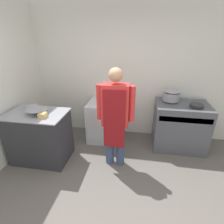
{
  "coord_description": "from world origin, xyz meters",
  "views": [
    {
      "loc": [
        0.44,
        -1.41,
        2.11
      ],
      "look_at": [
        0.01,
        1.2,
        0.92
      ],
      "focal_mm": 28.0,
      "sensor_mm": 36.0,
      "label": 1
    }
  ],
  "objects_px": {
    "mixing_bowl": "(37,112)",
    "stock_pot": "(171,95)",
    "person_cook": "(115,115)",
    "fridge_unit": "(105,121)",
    "stove": "(180,126)",
    "saute_pan": "(197,105)",
    "plastic_tub": "(43,115)"
  },
  "relations": [
    {
      "from": "plastic_tub",
      "to": "saute_pan",
      "type": "distance_m",
      "value": 2.62
    },
    {
      "from": "mixing_bowl",
      "to": "stock_pot",
      "type": "xyz_separation_m",
      "value": [
        2.24,
        0.96,
        0.09
      ]
    },
    {
      "from": "person_cook",
      "to": "plastic_tub",
      "type": "relative_size",
      "value": 15.08
    },
    {
      "from": "saute_pan",
      "to": "stove",
      "type": "bearing_deg",
      "value": 149.02
    },
    {
      "from": "mixing_bowl",
      "to": "plastic_tub",
      "type": "bearing_deg",
      "value": -31.3
    },
    {
      "from": "fridge_unit",
      "to": "person_cook",
      "type": "height_order",
      "value": "person_cook"
    },
    {
      "from": "stock_pot",
      "to": "saute_pan",
      "type": "height_order",
      "value": "stock_pot"
    },
    {
      "from": "person_cook",
      "to": "mixing_bowl",
      "type": "relative_size",
      "value": 5.06
    },
    {
      "from": "fridge_unit",
      "to": "saute_pan",
      "type": "distance_m",
      "value": 1.8
    },
    {
      "from": "fridge_unit",
      "to": "plastic_tub",
      "type": "height_order",
      "value": "plastic_tub"
    },
    {
      "from": "stove",
      "to": "plastic_tub",
      "type": "bearing_deg",
      "value": -157.83
    },
    {
      "from": "stock_pot",
      "to": "stove",
      "type": "bearing_deg",
      "value": -28.55
    },
    {
      "from": "fridge_unit",
      "to": "stock_pot",
      "type": "xyz_separation_m",
      "value": [
        1.29,
        0.08,
        0.62
      ]
    },
    {
      "from": "mixing_bowl",
      "to": "stock_pot",
      "type": "relative_size",
      "value": 1.07
    },
    {
      "from": "fridge_unit",
      "to": "stove",
      "type": "bearing_deg",
      "value": -1.48
    },
    {
      "from": "person_cook",
      "to": "stock_pot",
      "type": "xyz_separation_m",
      "value": [
        0.95,
        0.86,
        0.09
      ]
    },
    {
      "from": "stove",
      "to": "person_cook",
      "type": "relative_size",
      "value": 0.58
    },
    {
      "from": "saute_pan",
      "to": "person_cook",
      "type": "bearing_deg",
      "value": -155.53
    },
    {
      "from": "person_cook",
      "to": "saute_pan",
      "type": "height_order",
      "value": "person_cook"
    },
    {
      "from": "fridge_unit",
      "to": "mixing_bowl",
      "type": "bearing_deg",
      "value": -136.98
    },
    {
      "from": "mixing_bowl",
      "to": "stock_pot",
      "type": "height_order",
      "value": "stock_pot"
    },
    {
      "from": "plastic_tub",
      "to": "stock_pot",
      "type": "bearing_deg",
      "value": 26.94
    },
    {
      "from": "stove",
      "to": "person_cook",
      "type": "distance_m",
      "value": 1.47
    },
    {
      "from": "saute_pan",
      "to": "stock_pot",
      "type": "bearing_deg",
      "value": 150.29
    },
    {
      "from": "stove",
      "to": "stock_pot",
      "type": "bearing_deg",
      "value": 151.45
    },
    {
      "from": "mixing_bowl",
      "to": "plastic_tub",
      "type": "xyz_separation_m",
      "value": [
        0.16,
        -0.1,
        -0.01
      ]
    },
    {
      "from": "person_cook",
      "to": "mixing_bowl",
      "type": "xyz_separation_m",
      "value": [
        -1.28,
        -0.1,
        0.0
      ]
    },
    {
      "from": "fridge_unit",
      "to": "mixing_bowl",
      "type": "distance_m",
      "value": 1.39
    },
    {
      "from": "mixing_bowl",
      "to": "plastic_tub",
      "type": "height_order",
      "value": "mixing_bowl"
    },
    {
      "from": "stock_pot",
      "to": "person_cook",
      "type": "bearing_deg",
      "value": -137.94
    },
    {
      "from": "mixing_bowl",
      "to": "saute_pan",
      "type": "relative_size",
      "value": 1.43
    },
    {
      "from": "stock_pot",
      "to": "fridge_unit",
      "type": "bearing_deg",
      "value": -176.44
    }
  ]
}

